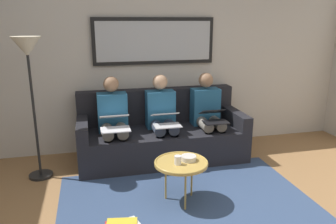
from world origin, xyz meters
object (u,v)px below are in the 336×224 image
at_px(coffee_table, 181,164).
at_px(standing_lamp, 29,63).
at_px(person_middle, 162,115).
at_px(bowl, 189,158).
at_px(laptop_white, 115,122).
at_px(laptop_black, 214,116).
at_px(person_right, 113,119).
at_px(cup, 178,160).
at_px(person_left, 207,112).
at_px(laptop_silver, 166,119).
at_px(couch, 161,135).
at_px(framed_mirror, 154,41).

distance_m(coffee_table, standing_lamp, 2.01).
relative_size(person_middle, standing_lamp, 0.69).
relative_size(bowl, laptop_white, 0.40).
distance_m(laptop_black, standing_lamp, 2.31).
relative_size(laptop_black, person_right, 0.30).
bearing_deg(cup, laptop_white, -60.73).
height_order(person_left, person_right, same).
relative_size(coffee_table, laptop_white, 1.40).
distance_m(person_left, laptop_silver, 0.68).
xyz_separation_m(cup, standing_lamp, (1.45, -0.99, 0.88)).
relative_size(couch, person_left, 1.93).
relative_size(person_left, person_middle, 1.00).
xyz_separation_m(laptop_black, standing_lamp, (2.19, -0.04, 0.75)).
xyz_separation_m(person_left, laptop_black, (0.00, 0.24, 0.01)).
bearing_deg(person_middle, person_left, 180.00).
bearing_deg(person_left, coffee_table, 58.80).
bearing_deg(coffee_table, framed_mirror, -91.99).
bearing_deg(laptop_white, standing_lamp, -1.98).
distance_m(person_left, laptop_white, 1.30).
bearing_deg(person_right, framed_mirror, -144.47).
xyz_separation_m(couch, coffee_table, (0.06, 1.22, 0.12)).
bearing_deg(laptop_black, cup, 52.08).
bearing_deg(person_right, couch, -173.87).
bearing_deg(person_right, laptop_silver, 159.47).
relative_size(framed_mirror, person_right, 1.49).
bearing_deg(bowl, standing_lamp, -30.34).
xyz_separation_m(person_left, standing_lamp, (2.19, 0.20, 0.76)).
distance_m(couch, cup, 1.28).
bearing_deg(cup, person_right, -65.68).
bearing_deg(laptop_white, couch, -154.95).
relative_size(person_middle, person_right, 1.00).
bearing_deg(couch, person_middle, 90.00).
bearing_deg(laptop_white, person_middle, -160.21).
distance_m(framed_mirror, bowl, 1.92).
bearing_deg(standing_lamp, person_right, -167.67).
bearing_deg(person_middle, bowl, 91.56).
distance_m(framed_mirror, laptop_black, 1.32).
bearing_deg(couch, bowl, 91.47).
height_order(person_middle, standing_lamp, standing_lamp).
bearing_deg(laptop_black, person_left, -90.00).
height_order(laptop_white, standing_lamp, standing_lamp).
height_order(coffee_table, laptop_white, laptop_white).
bearing_deg(cup, standing_lamp, -34.40).
bearing_deg(couch, coffee_table, 87.38).
bearing_deg(coffee_table, laptop_black, -127.37).
bearing_deg(coffee_table, cup, 41.75).
relative_size(couch, person_middle, 1.93).
bearing_deg(laptop_silver, coffee_table, 86.49).
distance_m(couch, person_right, 0.71).
height_order(framed_mirror, cup, framed_mirror).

